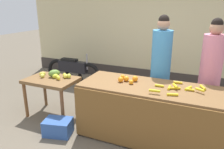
# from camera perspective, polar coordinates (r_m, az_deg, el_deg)

# --- Properties ---
(ground_plane) EXTENTS (24.00, 24.00, 0.00)m
(ground_plane) POSITION_cam_1_polar(r_m,az_deg,el_deg) (3.85, 3.23, -14.42)
(ground_plane) COLOR #665B4C
(market_wall_back) EXTENTS (7.82, 0.23, 3.39)m
(market_wall_back) POSITION_cam_1_polar(r_m,az_deg,el_deg) (5.83, 12.92, 13.59)
(market_wall_back) COLOR beige
(market_wall_back) RESTS_ON ground
(fruit_stall_counter) EXTENTS (2.29, 0.85, 0.88)m
(fruit_stall_counter) POSITION_cam_1_polar(r_m,az_deg,el_deg) (3.51, 10.65, -9.93)
(fruit_stall_counter) COLOR brown
(fruit_stall_counter) RESTS_ON ground
(side_table_wooden) EXTENTS (0.93, 0.64, 0.74)m
(side_table_wooden) POSITION_cam_1_polar(r_m,az_deg,el_deg) (4.25, -15.47, -2.44)
(side_table_wooden) COLOR brown
(side_table_wooden) RESTS_ON ground
(banana_bunch_pile) EXTENTS (0.73, 0.60, 0.07)m
(banana_bunch_pile) POSITION_cam_1_polar(r_m,az_deg,el_deg) (3.30, 16.94, -3.43)
(banana_bunch_pile) COLOR gold
(banana_bunch_pile) RESTS_ON fruit_stall_counter
(orange_pile) EXTENTS (0.31, 0.26, 0.09)m
(orange_pile) POSITION_cam_1_polar(r_m,az_deg,el_deg) (3.50, 4.07, -1.18)
(orange_pile) COLOR orange
(orange_pile) RESTS_ON fruit_stall_counter
(mango_papaya_pile) EXTENTS (0.66, 0.32, 0.14)m
(mango_papaya_pile) POSITION_cam_1_polar(r_m,az_deg,el_deg) (4.24, -14.56, -0.01)
(mango_papaya_pile) COLOR #D4D941
(mango_papaya_pile) RESTS_ON side_table_wooden
(vendor_woman_blue_shirt) EXTENTS (0.34, 0.34, 1.89)m
(vendor_woman_blue_shirt) POSITION_cam_1_polar(r_m,az_deg,el_deg) (3.95, 12.49, 1.27)
(vendor_woman_blue_shirt) COLOR #33333D
(vendor_woman_blue_shirt) RESTS_ON ground
(vendor_woman_pink_shirt) EXTENTS (0.34, 0.34, 1.86)m
(vendor_woman_pink_shirt) POSITION_cam_1_polar(r_m,az_deg,el_deg) (3.94, 24.10, -0.21)
(vendor_woman_pink_shirt) COLOR #33333D
(vendor_woman_pink_shirt) RESTS_ON ground
(parked_motorcycle) EXTENTS (1.60, 0.18, 0.88)m
(parked_motorcycle) POSITION_cam_1_polar(r_m,az_deg,el_deg) (5.82, -10.10, 1.09)
(parked_motorcycle) COLOR black
(parked_motorcycle) RESTS_ON ground
(produce_crate) EXTENTS (0.50, 0.42, 0.26)m
(produce_crate) POSITION_cam_1_polar(r_m,az_deg,el_deg) (3.81, -13.86, -13.13)
(produce_crate) COLOR #3359A5
(produce_crate) RESTS_ON ground
(produce_sack) EXTENTS (0.47, 0.46, 0.46)m
(produce_sack) POSITION_cam_1_polar(r_m,az_deg,el_deg) (4.72, -1.56, -4.90)
(produce_sack) COLOR maroon
(produce_sack) RESTS_ON ground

